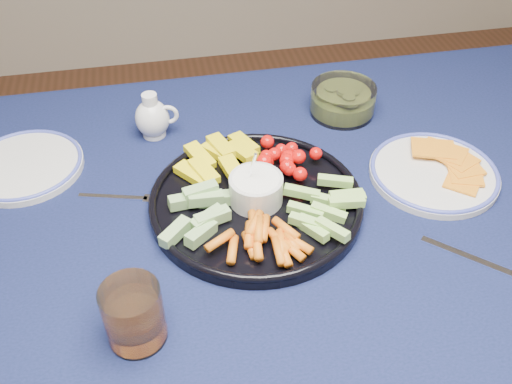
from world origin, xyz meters
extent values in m
cylinder|color=#52371B|center=(0.72, 0.42, 0.35)|extent=(0.07, 0.07, 0.70)
cube|color=#52371B|center=(0.00, 0.00, 0.72)|extent=(1.60, 1.00, 0.04)
cube|color=black|center=(0.00, 0.00, 0.74)|extent=(1.66, 1.06, 0.01)
cube|color=black|center=(0.00, 0.53, 0.60)|extent=(1.66, 0.01, 0.30)
cylinder|color=black|center=(0.10, 0.09, 0.75)|extent=(0.35, 0.35, 0.02)
torus|color=black|center=(0.10, 0.09, 0.77)|extent=(0.36, 0.36, 0.01)
cylinder|color=silver|center=(0.10, 0.09, 0.79)|extent=(0.09, 0.09, 0.05)
cylinder|color=white|center=(0.10, 0.09, 0.81)|extent=(0.08, 0.08, 0.01)
cylinder|color=white|center=(-0.06, 0.33, 0.75)|extent=(0.05, 0.05, 0.01)
ellipsoid|color=white|center=(-0.06, 0.33, 0.78)|extent=(0.07, 0.07, 0.08)
cylinder|color=white|center=(-0.06, 0.33, 0.82)|extent=(0.03, 0.03, 0.03)
torus|color=white|center=(-0.03, 0.32, 0.79)|extent=(0.04, 0.01, 0.04)
torus|color=#424DBA|center=(-0.06, 0.33, 0.81)|extent=(0.03, 0.03, 0.00)
cylinder|color=white|center=(0.33, 0.33, 0.78)|extent=(0.13, 0.13, 0.06)
cylinder|color=#5A641C|center=(0.33, 0.33, 0.77)|extent=(0.11, 0.11, 0.03)
cylinder|color=silver|center=(0.42, 0.10, 0.75)|extent=(0.23, 0.23, 0.01)
torus|color=#424DBA|center=(0.42, 0.10, 0.76)|extent=(0.23, 0.23, 0.01)
cylinder|color=white|center=(-0.11, -0.13, 0.79)|extent=(0.08, 0.08, 0.09)
cylinder|color=orange|center=(-0.11, -0.13, 0.77)|extent=(0.07, 0.07, 0.05)
cube|color=white|center=(-0.14, 0.16, 0.75)|extent=(0.12, 0.04, 0.00)
cube|color=white|center=(-0.07, 0.14, 0.75)|extent=(0.03, 0.03, 0.00)
cube|color=white|center=(0.40, -0.09, 0.75)|extent=(0.12, 0.11, 0.00)
cylinder|color=silver|center=(-0.29, 0.27, 0.75)|extent=(0.21, 0.21, 0.01)
torus|color=#424DBA|center=(-0.29, 0.27, 0.76)|extent=(0.20, 0.20, 0.01)
camera|label=1|loc=(-0.04, -0.60, 1.40)|focal=40.00mm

